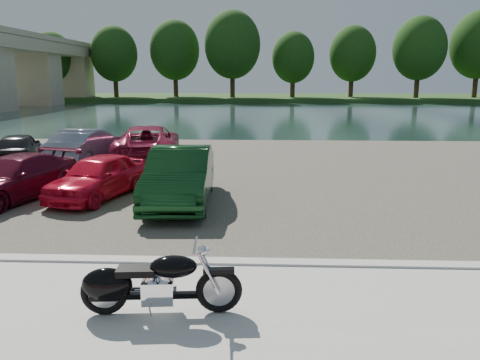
# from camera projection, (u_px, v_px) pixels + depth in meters

# --- Properties ---
(ground) EXTENTS (200.00, 200.00, 0.00)m
(ground) POSITION_uv_depth(u_px,v_px,m) (177.00, 321.00, 6.80)
(ground) COLOR #595447
(ground) RESTS_ON ground
(promenade) EXTENTS (60.00, 6.00, 0.10)m
(promenade) POSITION_uv_depth(u_px,v_px,m) (163.00, 358.00, 5.81)
(promenade) COLOR #B9B6AE
(promenade) RESTS_ON ground
(kerb) EXTENTS (60.00, 0.30, 0.14)m
(kerb) POSITION_uv_depth(u_px,v_px,m) (196.00, 263.00, 8.73)
(kerb) COLOR #B9B6AE
(kerb) RESTS_ON ground
(parking_lot) EXTENTS (60.00, 18.00, 0.04)m
(parking_lot) POSITION_uv_depth(u_px,v_px,m) (228.00, 172.00, 17.53)
(parking_lot) COLOR #3E3932
(parking_lot) RESTS_ON ground
(river) EXTENTS (120.00, 40.00, 0.00)m
(river) POSITION_uv_depth(u_px,v_px,m) (248.00, 114.00, 45.83)
(river) COLOR #192E2D
(river) RESTS_ON ground
(far_bank) EXTENTS (120.00, 24.00, 0.60)m
(far_bank) POSITION_uv_depth(u_px,v_px,m) (253.00, 98.00, 77.00)
(far_bank) COLOR #1C4217
(far_bank) RESTS_ON ground
(far_trees) EXTENTS (70.25, 10.68, 12.52)m
(far_trees) POSITION_uv_depth(u_px,v_px,m) (282.00, 50.00, 69.22)
(far_trees) COLOR #322212
(far_trees) RESTS_ON far_bank
(motorcycle) EXTENTS (2.33, 0.75, 1.05)m
(motorcycle) POSITION_uv_depth(u_px,v_px,m) (146.00, 284.00, 6.71)
(motorcycle) COLOR black
(motorcycle) RESTS_ON promenade
(car_3) EXTENTS (2.88, 4.62, 1.25)m
(car_3) POSITION_uv_depth(u_px,v_px,m) (14.00, 178.00, 13.32)
(car_3) COLOR #4E0B1D
(car_3) RESTS_ON parking_lot
(car_4) EXTENTS (2.41, 3.97, 1.26)m
(car_4) POSITION_uv_depth(u_px,v_px,m) (98.00, 176.00, 13.52)
(car_4) COLOR red
(car_4) RESTS_ON parking_lot
(car_5) EXTENTS (1.86, 4.74, 1.54)m
(car_5) POSITION_uv_depth(u_px,v_px,m) (180.00, 176.00, 12.87)
(car_5) COLOR #0F3716
(car_5) RESTS_ON parking_lot
(car_8) EXTENTS (2.58, 3.99, 1.26)m
(car_8) POSITION_uv_depth(u_px,v_px,m) (19.00, 148.00, 19.02)
(car_8) COLOR black
(car_8) RESTS_ON parking_lot
(car_9) EXTENTS (1.99, 4.46, 1.42)m
(car_9) POSITION_uv_depth(u_px,v_px,m) (87.00, 146.00, 19.01)
(car_9) COLOR slate
(car_9) RESTS_ON parking_lot
(car_10) EXTENTS (3.34, 5.77, 1.51)m
(car_10) POSITION_uv_depth(u_px,v_px,m) (148.00, 143.00, 19.42)
(car_10) COLOR maroon
(car_10) RESTS_ON parking_lot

